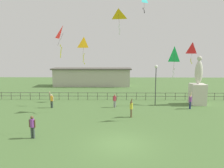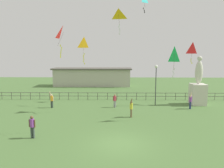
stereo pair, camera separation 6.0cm
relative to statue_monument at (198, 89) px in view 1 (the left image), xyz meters
The scene contains 15 objects.
ground_plane 15.01m from the statue_monument, 129.37° to the right, with size 80.00×80.00×0.00m, color #4C7038.
statue_monument is the anchor object (origin of this frame).
lamppost 5.37m from the statue_monument, behind, with size 0.36×0.36×4.76m.
person_0 17.07m from the statue_monument, behind, with size 0.47×0.35×1.81m.
person_1 2.77m from the statue_monument, 126.51° to the right, with size 0.30×0.49×1.88m.
person_2 10.04m from the statue_monument, behind, with size 0.44×0.28×1.51m.
person_3 9.88m from the statue_monument, 147.27° to the right, with size 0.29×0.50×1.86m.
person_4 19.04m from the statue_monument, 146.07° to the right, with size 0.50×0.31×1.67m.
kite_0 4.86m from the statue_monument, 132.51° to the left, with size 1.01×0.93×2.56m.
kite_1 8.78m from the statue_monument, 126.45° to the right, with size 0.80×0.62×2.78m.
kite_2 14.44m from the statue_monument, behind, with size 1.01×0.93×3.13m.
kite_4 16.59m from the statue_monument, 165.23° to the right, with size 0.99×0.91×3.11m.
kite_6 12.84m from the statue_monument, 161.20° to the right, with size 1.25×1.07×2.46m.
waterfront_railing 10.11m from the statue_monument, 165.64° to the left, with size 36.04×0.06×0.95m.
pavilion_building 20.24m from the statue_monument, 134.29° to the left, with size 14.48×3.77×3.33m.
Camera 1 is at (-0.38, -14.07, 6.16)m, focal length 34.88 mm.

